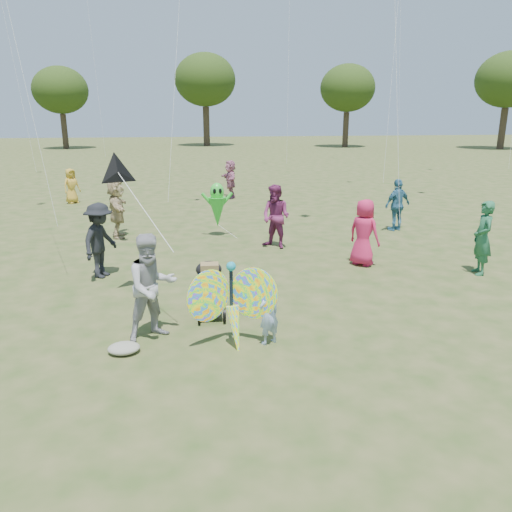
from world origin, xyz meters
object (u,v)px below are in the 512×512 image
at_px(child_girl, 269,314).
at_px(crowd_c, 397,205).
at_px(crowd_e, 276,217).
at_px(butterfly_kite, 233,305).
at_px(crowd_d, 117,209).
at_px(alien_kite, 217,207).
at_px(adult_man, 152,287).
at_px(crowd_f, 483,238).
at_px(crowd_b, 100,240).
at_px(crowd_j, 230,179).
at_px(crowd_a, 364,232).
at_px(jogging_stroller, 210,286).
at_px(crowd_g, 71,186).

distance_m(child_girl, crowd_c, 9.81).
relative_size(crowd_e, butterfly_kite, 1.07).
xyz_separation_m(crowd_d, alien_kite, (3.16, -0.40, 0.04)).
bearing_deg(crowd_e, crowd_c, 63.92).
bearing_deg(adult_man, crowd_c, 17.57).
bearing_deg(butterfly_kite, crowd_e, 72.70).
relative_size(adult_man, crowd_c, 1.08).
bearing_deg(crowd_f, crowd_b, -84.93).
xyz_separation_m(crowd_c, crowd_j, (-4.84, 7.70, 0.00)).
bearing_deg(crowd_b, crowd_e, -42.04).
bearing_deg(crowd_b, crowd_c, -43.95).
xyz_separation_m(crowd_a, jogging_stroller, (-4.18, -2.81, -0.26)).
xyz_separation_m(crowd_e, crowd_f, (4.51, -3.25, -0.02)).
height_order(crowd_d, alien_kite, crowd_d).
bearing_deg(alien_kite, crowd_b, -129.99).
bearing_deg(crowd_f, crowd_e, -113.27).
height_order(jogging_stroller, butterfly_kite, butterfly_kite).
relative_size(crowd_a, crowd_e, 0.93).
height_order(crowd_c, crowd_j, crowd_j).
height_order(crowd_a, crowd_f, crowd_f).
xyz_separation_m(crowd_f, butterfly_kite, (-6.47, -3.06, -0.17)).
distance_m(crowd_a, crowd_f, 2.84).
xyz_separation_m(adult_man, crowd_c, (7.79, 7.33, -0.07)).
bearing_deg(crowd_g, jogging_stroller, -112.13).
height_order(crowd_d, crowd_j, crowd_d).
xyz_separation_m(child_girl, jogging_stroller, (-0.91, 1.42, 0.07)).
distance_m(child_girl, crowd_e, 6.45).
xyz_separation_m(crowd_b, crowd_f, (9.20, -1.20, 0.00)).
bearing_deg(crowd_g, crowd_e, -92.81).
bearing_deg(adult_man, alien_kite, 51.15).
distance_m(child_girl, jogging_stroller, 1.69).
bearing_deg(crowd_g, child_girl, -110.89).
bearing_deg(adult_man, crowd_g, 80.12).
distance_m(child_girl, alien_kite, 7.96).
bearing_deg(crowd_d, crowd_c, -97.32).
bearing_deg(butterfly_kite, crowd_b, 122.66).
relative_size(crowd_b, butterfly_kite, 1.05).
bearing_deg(crowd_j, crowd_c, 23.23).
bearing_deg(crowd_d, child_girl, -162.36).
height_order(crowd_e, jogging_stroller, crowd_e).
distance_m(child_girl, crowd_d, 9.02).
height_order(crowd_b, crowd_c, crowd_b).
relative_size(crowd_a, crowd_b, 0.96).
xyz_separation_m(crowd_b, crowd_c, (9.17, 3.65, -0.04)).
bearing_deg(crowd_a, crowd_d, 19.95).
relative_size(crowd_c, crowd_f, 0.96).
xyz_separation_m(jogging_stroller, butterfly_kite, (0.29, -1.43, 0.13)).
distance_m(crowd_e, crowd_f, 5.56).
bearing_deg(crowd_e, crowd_g, 174.25).
bearing_deg(crowd_d, crowd_e, -117.93).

